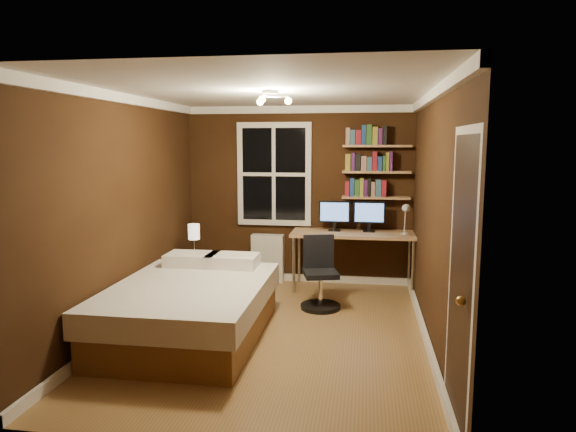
# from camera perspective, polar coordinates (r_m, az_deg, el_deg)

# --- Properties ---
(floor) EXTENTS (4.20, 4.20, 0.00)m
(floor) POSITION_cam_1_polar(r_m,az_deg,el_deg) (5.57, -1.68, -12.83)
(floor) COLOR brown
(floor) RESTS_ON ground
(wall_back) EXTENTS (3.20, 0.04, 2.50)m
(wall_back) POSITION_cam_1_polar(r_m,az_deg,el_deg) (7.32, 1.21, 2.31)
(wall_back) COLOR black
(wall_back) RESTS_ON ground
(wall_left) EXTENTS (0.04, 4.20, 2.50)m
(wall_left) POSITION_cam_1_polar(r_m,az_deg,el_deg) (5.76, -17.59, 0.34)
(wall_left) COLOR black
(wall_left) RESTS_ON ground
(wall_right) EXTENTS (0.04, 4.20, 2.50)m
(wall_right) POSITION_cam_1_polar(r_m,az_deg,el_deg) (5.22, 15.83, -0.37)
(wall_right) COLOR black
(wall_right) RESTS_ON ground
(ceiling) EXTENTS (3.20, 4.20, 0.02)m
(ceiling) POSITION_cam_1_polar(r_m,az_deg,el_deg) (5.23, -1.79, 13.69)
(ceiling) COLOR white
(ceiling) RESTS_ON wall_back
(window) EXTENTS (1.06, 0.06, 1.46)m
(window) POSITION_cam_1_polar(r_m,az_deg,el_deg) (7.31, -1.55, 4.66)
(window) COLOR white
(window) RESTS_ON wall_back
(door) EXTENTS (0.03, 0.82, 2.05)m
(door) POSITION_cam_1_polar(r_m,az_deg,el_deg) (3.76, 18.49, -7.24)
(door) COLOR black
(door) RESTS_ON ground
(door_knob) EXTENTS (0.06, 0.06, 0.06)m
(door_knob) POSITION_cam_1_polar(r_m,az_deg,el_deg) (3.47, 18.66, -8.94)
(door_knob) COLOR #C29545
(door_knob) RESTS_ON door
(ceiling_fixture) EXTENTS (0.44, 0.44, 0.18)m
(ceiling_fixture) POSITION_cam_1_polar(r_m,az_deg,el_deg) (5.12, -1.99, 12.68)
(ceiling_fixture) COLOR beige
(ceiling_fixture) RESTS_ON ceiling
(bookshelf_lower) EXTENTS (0.92, 0.22, 0.03)m
(bookshelf_lower) POSITION_cam_1_polar(r_m,az_deg,el_deg) (7.14, 9.72, 2.05)
(bookshelf_lower) COLOR tan
(bookshelf_lower) RESTS_ON wall_back
(books_row_lower) EXTENTS (0.54, 0.16, 0.23)m
(books_row_lower) POSITION_cam_1_polar(r_m,az_deg,el_deg) (7.13, 9.74, 3.08)
(books_row_lower) COLOR maroon
(books_row_lower) RESTS_ON bookshelf_lower
(bookshelf_middle) EXTENTS (0.92, 0.22, 0.03)m
(bookshelf_middle) POSITION_cam_1_polar(r_m,az_deg,el_deg) (7.11, 9.79, 4.85)
(bookshelf_middle) COLOR tan
(bookshelf_middle) RESTS_ON wall_back
(books_row_middle) EXTENTS (0.60, 0.16, 0.23)m
(books_row_middle) POSITION_cam_1_polar(r_m,az_deg,el_deg) (7.11, 9.81, 5.90)
(books_row_middle) COLOR navy
(books_row_middle) RESTS_ON bookshelf_middle
(bookshelf_upper) EXTENTS (0.92, 0.22, 0.03)m
(bookshelf_upper) POSITION_cam_1_polar(r_m,az_deg,el_deg) (7.10, 9.85, 7.67)
(bookshelf_upper) COLOR tan
(bookshelf_upper) RESTS_ON wall_back
(books_row_upper) EXTENTS (0.48, 0.16, 0.23)m
(books_row_upper) POSITION_cam_1_polar(r_m,az_deg,el_deg) (7.10, 9.88, 8.72)
(books_row_upper) COLOR #2D5F28
(books_row_upper) RESTS_ON bookshelf_upper
(bed) EXTENTS (1.51, 2.09, 0.71)m
(bed) POSITION_cam_1_polar(r_m,az_deg,el_deg) (5.47, -10.72, -10.01)
(bed) COLOR brown
(bed) RESTS_ON ground
(nightstand) EXTENTS (0.44, 0.44, 0.51)m
(nightstand) POSITION_cam_1_polar(r_m,az_deg,el_deg) (6.91, -10.29, -6.56)
(nightstand) COLOR brown
(nightstand) RESTS_ON ground
(bedside_lamp) EXTENTS (0.15, 0.15, 0.44)m
(bedside_lamp) POSITION_cam_1_polar(r_m,az_deg,el_deg) (6.81, -10.39, -2.70)
(bedside_lamp) COLOR silver
(bedside_lamp) RESTS_ON nightstand
(radiator) EXTENTS (0.46, 0.16, 0.69)m
(radiator) POSITION_cam_1_polar(r_m,az_deg,el_deg) (7.42, -2.26, -4.71)
(radiator) COLOR silver
(radiator) RESTS_ON ground
(desk) EXTENTS (1.67, 0.63, 0.79)m
(desk) POSITION_cam_1_polar(r_m,az_deg,el_deg) (7.00, 7.28, -2.29)
(desk) COLOR tan
(desk) RESTS_ON ground
(monitor_left) EXTENTS (0.43, 0.12, 0.41)m
(monitor_left) POSITION_cam_1_polar(r_m,az_deg,el_deg) (7.05, 5.19, 0.01)
(monitor_left) COLOR black
(monitor_left) RESTS_ON desk
(monitor_right) EXTENTS (0.43, 0.12, 0.41)m
(monitor_right) POSITION_cam_1_polar(r_m,az_deg,el_deg) (7.04, 9.01, -0.07)
(monitor_right) COLOR black
(monitor_right) RESTS_ON desk
(desk_lamp) EXTENTS (0.14, 0.32, 0.44)m
(desk_lamp) POSITION_cam_1_polar(r_m,az_deg,el_deg) (6.84, 12.92, -0.31)
(desk_lamp) COLOR silver
(desk_lamp) RESTS_ON desk
(office_chair) EXTENTS (0.48, 0.48, 0.88)m
(office_chair) POSITION_cam_1_polar(r_m,az_deg,el_deg) (6.28, 3.58, -7.32)
(office_chair) COLOR black
(office_chair) RESTS_ON ground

